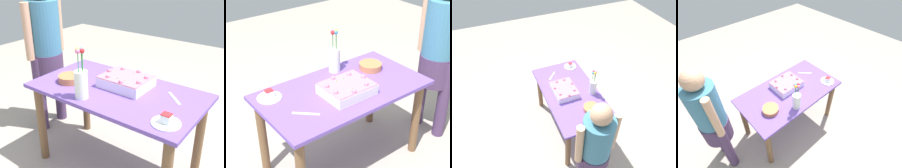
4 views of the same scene
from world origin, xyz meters
TOP-DOWN VIEW (x-y plane):
  - ground_plane at (0.00, 0.00)m, footprint 8.00×8.00m
  - dining_table at (0.00, 0.00)m, footprint 1.32×0.72m
  - sheet_cake at (-0.03, -0.08)m, footprint 0.37×0.30m
  - serving_plate_with_slice at (-0.52, 0.22)m, footprint 0.18×0.18m
  - cake_knife at (-0.42, -0.12)m, footprint 0.15×0.15m
  - flower_vase at (0.12, 0.26)m, footprint 0.10×0.10m
  - fruit_bowl at (0.39, 0.11)m, footprint 0.19×0.19m
  - person_standing at (0.96, -0.15)m, footprint 0.31×0.45m

SIDE VIEW (x-z plane):
  - ground_plane at x=0.00m, z-range 0.00..0.00m
  - dining_table at x=0.00m, z-range 0.23..0.97m
  - cake_knife at x=-0.42m, z-range 0.74..0.74m
  - serving_plate_with_slice at x=-0.52m, z-range 0.72..0.79m
  - fruit_bowl at x=0.39m, z-range 0.74..0.79m
  - sheet_cake at x=-0.03m, z-range 0.73..0.83m
  - person_standing at x=0.96m, z-range 0.11..1.60m
  - flower_vase at x=0.12m, z-range 0.67..1.04m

